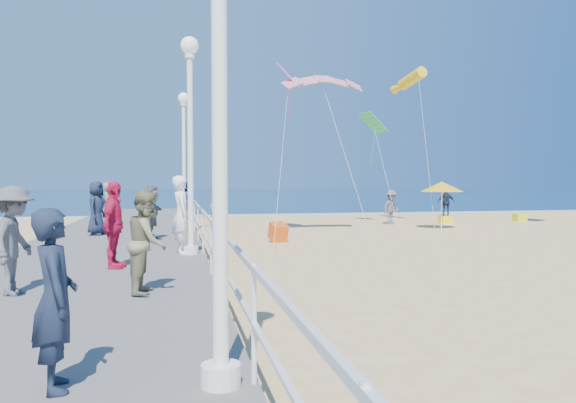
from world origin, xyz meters
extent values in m
plane|color=#E5BD78|center=(0.00, 0.00, 0.00)|extent=(160.00, 160.00, 0.00)
cube|color=#0C294A|center=(0.00, 65.00, 0.01)|extent=(160.00, 90.00, 0.05)
cube|color=white|center=(0.00, 20.50, 0.03)|extent=(160.00, 1.20, 0.04)
cube|color=slate|center=(-7.50, 0.00, 0.20)|extent=(5.00, 44.00, 0.40)
cube|color=white|center=(-5.05, 0.00, 1.45)|extent=(0.05, 42.00, 0.06)
cube|color=white|center=(-5.05, 0.00, 0.95)|extent=(0.05, 42.00, 0.04)
cylinder|color=white|center=(-5.35, -9.00, 0.50)|extent=(0.36, 0.36, 0.20)
cylinder|color=white|center=(-5.35, -9.00, 2.85)|extent=(0.14, 0.14, 4.70)
cylinder|color=white|center=(-5.35, 0.00, 0.50)|extent=(0.36, 0.36, 0.20)
cylinder|color=white|center=(-5.35, 0.00, 2.85)|extent=(0.14, 0.14, 4.70)
sphere|color=white|center=(-5.35, 0.00, 5.50)|extent=(0.44, 0.44, 0.44)
cylinder|color=white|center=(-5.35, 9.00, 0.50)|extent=(0.36, 0.36, 0.20)
cylinder|color=white|center=(-5.35, 9.00, 2.85)|extent=(0.14, 0.14, 4.70)
sphere|color=white|center=(-5.35, 9.00, 5.50)|extent=(0.44, 0.44, 0.44)
imported|color=white|center=(-5.57, 0.12, 1.37)|extent=(0.52, 0.74, 1.94)
imported|color=blue|center=(-5.42, 0.27, 1.71)|extent=(0.39, 0.48, 0.92)
imported|color=#172033|center=(-6.78, -8.79, 1.20)|extent=(0.52, 0.66, 1.60)
imported|color=#7D7A56|center=(-6.18, -4.64, 1.24)|extent=(0.73, 0.88, 1.67)
imported|color=#4F4F53|center=(-8.26, -4.34, 1.28)|extent=(0.76, 1.19, 1.75)
imported|color=#CB1945|center=(-6.98, -1.90, 1.30)|extent=(0.63, 1.12, 1.81)
imported|color=#181F35|center=(-8.28, 5.43, 1.29)|extent=(0.78, 0.99, 1.78)
imported|color=#5A5B5F|center=(-6.44, 3.62, 1.23)|extent=(0.62, 1.57, 1.66)
imported|color=#86745C|center=(-8.09, 7.37, 1.27)|extent=(0.56, 0.71, 1.73)
imported|color=#55575A|center=(4.86, 12.35, 0.85)|extent=(1.27, 1.09, 1.71)
imported|color=#182035|center=(10.48, 17.48, 0.85)|extent=(1.07, 0.78, 1.69)
imported|color=gray|center=(-4.00, 9.51, 0.91)|extent=(0.89, 1.05, 1.82)
cube|color=red|center=(-2.13, 5.57, 0.30)|extent=(0.68, 0.81, 0.74)
cylinder|color=white|center=(6.07, 9.37, 0.90)|extent=(0.05, 0.05, 1.80)
cone|color=gold|center=(6.07, 9.37, 1.91)|extent=(1.90, 1.90, 0.45)
cube|color=yellow|center=(7.55, 11.88, 0.20)|extent=(0.55, 0.55, 0.40)
cube|color=yellow|center=(12.26, 12.72, 0.20)|extent=(0.55, 0.55, 0.40)
cylinder|color=yellow|center=(5.78, 12.06, 7.20)|extent=(1.07, 3.01, 1.15)
cube|color=#EC57B6|center=(-1.18, 8.26, 6.39)|extent=(1.22, 1.42, 0.90)
cube|color=#2AC65D|center=(3.98, 12.66, 5.06)|extent=(1.19, 1.50, 0.96)
camera|label=1|loc=(-5.75, -13.97, 2.25)|focal=35.00mm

